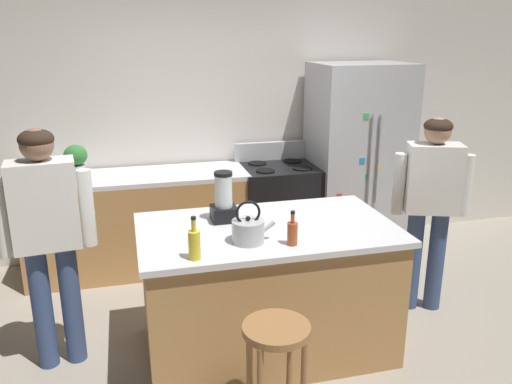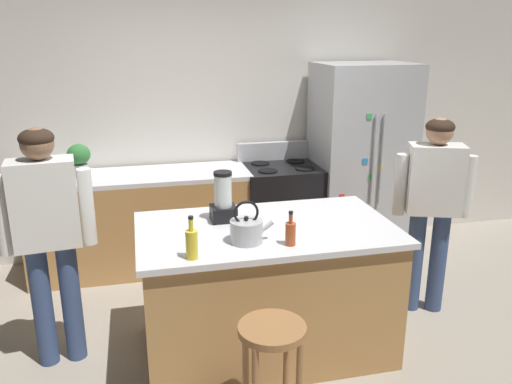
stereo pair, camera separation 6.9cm
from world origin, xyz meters
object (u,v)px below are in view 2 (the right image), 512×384
(stove_range, at_px, (281,211))
(bottle_soda, at_px, (192,243))
(person_by_sink_right, at_px, (433,198))
(tea_kettle, at_px, (247,230))
(kitchen_island, at_px, (266,289))
(refrigerator, at_px, (360,161))
(blender_appliance, at_px, (223,200))
(bar_stool, at_px, (272,352))
(person_by_island_left, at_px, (47,227))
(bottle_cooking_sauce, at_px, (290,233))
(potted_plant, at_px, (79,158))

(stove_range, distance_m, bottle_soda, 2.27)
(person_by_sink_right, distance_m, tea_kettle, 1.63)
(kitchen_island, distance_m, refrigerator, 2.07)
(blender_appliance, height_order, bottle_soda, blender_appliance)
(stove_range, height_order, blender_appliance, blender_appliance)
(person_by_sink_right, distance_m, bottle_soda, 2.01)
(kitchen_island, bearing_deg, bar_stool, -102.21)
(stove_range, bearing_deg, person_by_island_left, -145.21)
(blender_appliance, distance_m, bottle_cooking_sauce, 0.61)
(kitchen_island, xyz_separation_m, refrigerator, (1.34, 1.50, 0.48))
(refrigerator, distance_m, bottle_cooking_sauce, 2.23)
(blender_appliance, relative_size, bottle_cooking_sauce, 1.59)
(stove_range, xyz_separation_m, potted_plant, (-1.84, 0.03, 0.62))
(refrigerator, bearing_deg, tea_kettle, -131.44)
(refrigerator, distance_m, person_by_island_left, 3.03)
(person_by_island_left, relative_size, person_by_sink_right, 1.03)
(potted_plant, relative_size, bottle_cooking_sauce, 1.39)
(kitchen_island, distance_m, tea_kettle, 0.61)
(tea_kettle, bearing_deg, stove_range, 67.48)
(tea_kettle, bearing_deg, bar_stool, -89.82)
(person_by_island_left, xyz_separation_m, blender_appliance, (1.13, 0.01, 0.09))
(person_by_sink_right, bearing_deg, stove_range, 122.94)
(person_by_sink_right, height_order, potted_plant, person_by_sink_right)
(person_by_sink_right, distance_m, bar_stool, 1.93)
(refrigerator, relative_size, person_by_sink_right, 1.21)
(refrigerator, bearing_deg, bottle_cooking_sauce, -124.88)
(bottle_soda, height_order, bottle_cooking_sauce, bottle_soda)
(refrigerator, relative_size, blender_appliance, 5.47)
(kitchen_island, height_order, person_by_island_left, person_by_island_left)
(potted_plant, bearing_deg, person_by_island_left, -93.63)
(bar_stool, bearing_deg, refrigerator, 56.89)
(person_by_sink_right, height_order, blender_appliance, person_by_sink_right)
(person_by_island_left, bearing_deg, person_by_sink_right, 1.26)
(refrigerator, height_order, person_by_island_left, refrigerator)
(bottle_soda, distance_m, bottle_cooking_sauce, 0.60)
(kitchen_island, xyz_separation_m, bottle_cooking_sauce, (0.06, -0.33, 0.54))
(kitchen_island, height_order, refrigerator, refrigerator)
(person_by_island_left, height_order, person_by_sink_right, person_by_island_left)
(kitchen_island, bearing_deg, potted_plant, 130.01)
(refrigerator, bearing_deg, bottle_soda, -134.78)
(person_by_island_left, xyz_separation_m, tea_kettle, (1.21, -0.41, 0.03))
(blender_appliance, bearing_deg, person_by_island_left, -179.74)
(kitchen_island, xyz_separation_m, bar_stool, (-0.18, -0.83, 0.08))
(person_by_sink_right, bearing_deg, bottle_cooking_sauce, -156.27)
(bar_stool, xyz_separation_m, tea_kettle, (-0.00, 0.61, 0.46))
(bar_stool, bearing_deg, person_by_sink_right, 34.74)
(potted_plant, bearing_deg, person_by_sink_right, -26.04)
(bar_stool, bearing_deg, kitchen_island, 77.79)
(bar_stool, distance_m, tea_kettle, 0.76)
(person_by_island_left, distance_m, potted_plant, 1.38)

